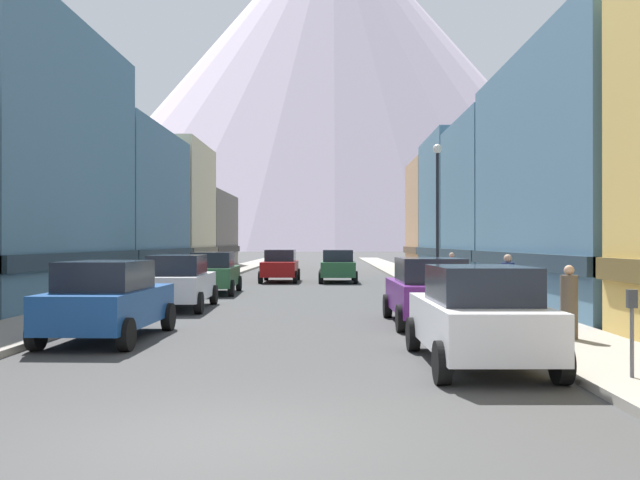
{
  "coord_description": "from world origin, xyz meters",
  "views": [
    {
      "loc": [
        1.18,
        -7.55,
        2.19
      ],
      "look_at": [
        0.49,
        39.3,
        2.35
      ],
      "focal_mm": 38.77,
      "sensor_mm": 36.0,
      "label": 1
    }
  ],
  "objects_px": {
    "car_right_1": "(428,291)",
    "car_left_1": "(179,282)",
    "car_left_2": "(214,273)",
    "streetlamp_right": "(437,196)",
    "parking_meter_near": "(632,320)",
    "car_left_0": "(108,300)",
    "pedestrian_0": "(508,286)",
    "car_driving_0": "(280,266)",
    "car_driving_1": "(338,266)",
    "car_right_0": "(478,315)",
    "pedestrian_1": "(452,274)",
    "potted_plant_0": "(102,287)",
    "pedestrian_2": "(569,305)"
  },
  "relations": [
    {
      "from": "car_right_1",
      "to": "car_left_1",
      "type": "bearing_deg",
      "value": 151.34
    },
    {
      "from": "car_left_2",
      "to": "streetlamp_right",
      "type": "distance_m",
      "value": 9.98
    },
    {
      "from": "car_left_2",
      "to": "parking_meter_near",
      "type": "height_order",
      "value": "car_left_2"
    },
    {
      "from": "car_left_0",
      "to": "pedestrian_0",
      "type": "xyz_separation_m",
      "value": [
        10.05,
        4.31,
        0.04
      ]
    },
    {
      "from": "car_driving_0",
      "to": "car_driving_1",
      "type": "relative_size",
      "value": 1.0
    },
    {
      "from": "car_right_0",
      "to": "car_driving_1",
      "type": "bearing_deg",
      "value": 94.89
    },
    {
      "from": "car_right_0",
      "to": "parking_meter_near",
      "type": "xyz_separation_m",
      "value": [
        1.95,
        -1.75,
        0.11
      ]
    },
    {
      "from": "pedestrian_0",
      "to": "pedestrian_1",
      "type": "distance_m",
      "value": 9.06
    },
    {
      "from": "pedestrian_0",
      "to": "potted_plant_0",
      "type": "bearing_deg",
      "value": 159.7
    },
    {
      "from": "car_driving_1",
      "to": "potted_plant_0",
      "type": "height_order",
      "value": "car_driving_1"
    },
    {
      "from": "car_left_1",
      "to": "car_left_2",
      "type": "height_order",
      "value": "same"
    },
    {
      "from": "potted_plant_0",
      "to": "pedestrian_0",
      "type": "distance_m",
      "value": 14.13
    },
    {
      "from": "car_left_2",
      "to": "car_right_0",
      "type": "xyz_separation_m",
      "value": [
        7.6,
        -17.11,
        0.0
      ]
    },
    {
      "from": "car_left_2",
      "to": "car_right_0",
      "type": "height_order",
      "value": "same"
    },
    {
      "from": "car_driving_1",
      "to": "parking_meter_near",
      "type": "distance_m",
      "value": 27.8
    },
    {
      "from": "car_left_1",
      "to": "car_left_2",
      "type": "relative_size",
      "value": 1.0
    },
    {
      "from": "pedestrian_1",
      "to": "car_driving_0",
      "type": "bearing_deg",
      "value": 129.49
    },
    {
      "from": "car_left_1",
      "to": "pedestrian_1",
      "type": "xyz_separation_m",
      "value": [
        10.05,
        6.21,
        -0.0
      ]
    },
    {
      "from": "car_driving_1",
      "to": "streetlamp_right",
      "type": "xyz_separation_m",
      "value": [
        3.75,
        -11.16,
        3.09
      ]
    },
    {
      "from": "parking_meter_near",
      "to": "potted_plant_0",
      "type": "xyz_separation_m",
      "value": [
        -12.75,
        14.12,
        -0.42
      ]
    },
    {
      "from": "potted_plant_0",
      "to": "pedestrian_0",
      "type": "height_order",
      "value": "pedestrian_0"
    },
    {
      "from": "car_driving_1",
      "to": "streetlamp_right",
      "type": "relative_size",
      "value": 0.75
    },
    {
      "from": "car_right_0",
      "to": "car_right_1",
      "type": "relative_size",
      "value": 1.0
    },
    {
      "from": "streetlamp_right",
      "to": "car_right_1",
      "type": "bearing_deg",
      "value": -100.43
    },
    {
      "from": "car_driving_0",
      "to": "streetlamp_right",
      "type": "xyz_separation_m",
      "value": [
        6.95,
        -11.47,
        3.09
      ]
    },
    {
      "from": "pedestrian_0",
      "to": "parking_meter_near",
      "type": "bearing_deg",
      "value": -93.1
    },
    {
      "from": "pedestrian_0",
      "to": "pedestrian_2",
      "type": "relative_size",
      "value": 1.09
    },
    {
      "from": "car_left_2",
      "to": "pedestrian_0",
      "type": "height_order",
      "value": "pedestrian_0"
    },
    {
      "from": "car_right_0",
      "to": "pedestrian_0",
      "type": "xyz_separation_m",
      "value": [
        2.45,
        7.47,
        0.04
      ]
    },
    {
      "from": "car_left_0",
      "to": "car_driving_1",
      "type": "height_order",
      "value": "same"
    },
    {
      "from": "car_driving_1",
      "to": "potted_plant_0",
      "type": "bearing_deg",
      "value": -122.75
    },
    {
      "from": "car_left_0",
      "to": "car_left_1",
      "type": "height_order",
      "value": "same"
    },
    {
      "from": "car_right_1",
      "to": "pedestrian_0",
      "type": "bearing_deg",
      "value": 28.01
    },
    {
      "from": "car_left_0",
      "to": "car_right_1",
      "type": "height_order",
      "value": "same"
    },
    {
      "from": "car_left_1",
      "to": "potted_plant_0",
      "type": "distance_m",
      "value": 3.81
    },
    {
      "from": "car_left_1",
      "to": "parking_meter_near",
      "type": "height_order",
      "value": "car_left_1"
    },
    {
      "from": "car_left_1",
      "to": "parking_meter_near",
      "type": "relative_size",
      "value": 3.35
    },
    {
      "from": "car_driving_1",
      "to": "pedestrian_1",
      "type": "bearing_deg",
      "value": -63.22
    },
    {
      "from": "pedestrian_0",
      "to": "pedestrian_1",
      "type": "xyz_separation_m",
      "value": [
        0.0,
        9.06,
        -0.04
      ]
    },
    {
      "from": "potted_plant_0",
      "to": "pedestrian_1",
      "type": "xyz_separation_m",
      "value": [
        13.25,
        4.16,
        0.3
      ]
    },
    {
      "from": "parking_meter_near",
      "to": "pedestrian_0",
      "type": "height_order",
      "value": "pedestrian_0"
    },
    {
      "from": "car_driving_0",
      "to": "potted_plant_0",
      "type": "relative_size",
      "value": 4.86
    },
    {
      "from": "car_left_2",
      "to": "pedestrian_2",
      "type": "xyz_separation_m",
      "value": [
        10.05,
        -14.67,
        -0.03
      ]
    },
    {
      "from": "car_left_1",
      "to": "pedestrian_0",
      "type": "distance_m",
      "value": 10.44
    },
    {
      "from": "car_right_1",
      "to": "car_driving_1",
      "type": "xyz_separation_m",
      "value": [
        -2.2,
        19.57,
        0.0
      ]
    },
    {
      "from": "car_right_0",
      "to": "streetlamp_right",
      "type": "relative_size",
      "value": 0.76
    },
    {
      "from": "streetlamp_right",
      "to": "pedestrian_2",
      "type": "bearing_deg",
      "value": -85.76
    },
    {
      "from": "pedestrian_2",
      "to": "car_right_1",
      "type": "bearing_deg",
      "value": 123.34
    },
    {
      "from": "car_left_2",
      "to": "parking_meter_near",
      "type": "distance_m",
      "value": 21.14
    },
    {
      "from": "car_left_1",
      "to": "parking_meter_near",
      "type": "distance_m",
      "value": 15.39
    }
  ]
}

